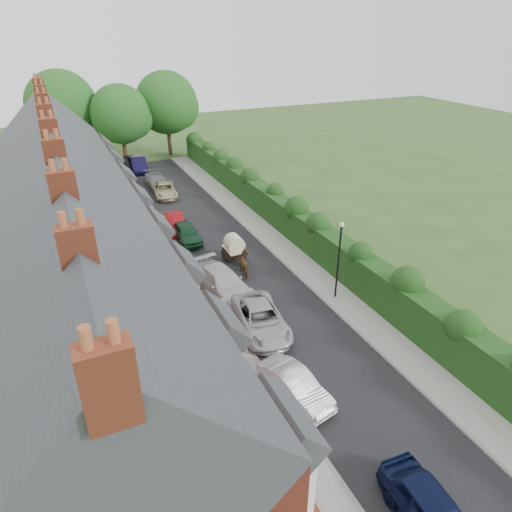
# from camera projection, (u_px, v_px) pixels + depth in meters

# --- Properties ---
(ground) EXTENTS (140.00, 140.00, 0.00)m
(ground) POSITION_uv_depth(u_px,v_px,m) (322.00, 349.00, 24.18)
(ground) COLOR #2D4C1E
(ground) RESTS_ON ground
(road) EXTENTS (6.00, 58.00, 0.02)m
(road) POSITION_uv_depth(u_px,v_px,m) (236.00, 262.00, 32.89)
(road) COLOR black
(road) RESTS_ON ground
(pavement_hedge_side) EXTENTS (2.20, 58.00, 0.12)m
(pavement_hedge_side) POSITION_uv_depth(u_px,v_px,m) (286.00, 251.00, 34.37)
(pavement_hedge_side) COLOR gray
(pavement_hedge_side) RESTS_ON ground
(pavement_house_side) EXTENTS (1.70, 58.00, 0.12)m
(pavement_house_side) POSITION_uv_depth(u_px,v_px,m) (184.00, 272.00, 31.45)
(pavement_house_side) COLOR gray
(pavement_house_side) RESTS_ON ground
(kerb_hedge_side) EXTENTS (0.18, 58.00, 0.13)m
(kerb_hedge_side) POSITION_uv_depth(u_px,v_px,m) (273.00, 254.00, 33.98)
(kerb_hedge_side) COLOR gray
(kerb_hedge_side) RESTS_ON ground
(kerb_house_side) EXTENTS (0.18, 58.00, 0.13)m
(kerb_house_side) POSITION_uv_depth(u_px,v_px,m) (195.00, 270.00, 31.74)
(kerb_house_side) COLOR gray
(kerb_house_side) RESTS_ON ground
(hedge) EXTENTS (2.10, 58.00, 2.85)m
(hedge) POSITION_uv_depth(u_px,v_px,m) (308.00, 228.00, 34.33)
(hedge) COLOR #193C13
(hedge) RESTS_ON ground
(terrace_row) EXTENTS (9.05, 40.50, 11.50)m
(terrace_row) POSITION_uv_depth(u_px,v_px,m) (74.00, 236.00, 26.21)
(terrace_row) COLOR maroon
(terrace_row) RESTS_ON ground
(garden_wall_row) EXTENTS (0.35, 40.35, 1.10)m
(garden_wall_row) POSITION_uv_depth(u_px,v_px,m) (173.00, 277.00, 30.09)
(garden_wall_row) COLOR brown
(garden_wall_row) RESTS_ON ground
(lamppost) EXTENTS (0.32, 0.32, 5.16)m
(lamppost) POSITION_uv_depth(u_px,v_px,m) (339.00, 251.00, 27.15)
(lamppost) COLOR black
(lamppost) RESTS_ON ground
(tree_far_left) EXTENTS (7.14, 6.80, 9.29)m
(tree_far_left) POSITION_uv_depth(u_px,v_px,m) (123.00, 115.00, 53.00)
(tree_far_left) COLOR #332316
(tree_far_left) RESTS_ON ground
(tree_far_right) EXTENTS (7.98, 7.60, 10.31)m
(tree_far_right) POSITION_uv_depth(u_px,v_px,m) (169.00, 104.00, 56.56)
(tree_far_right) COLOR #332316
(tree_far_right) RESTS_ON ground
(tree_far_back) EXTENTS (8.40, 8.00, 10.82)m
(tree_far_back) POSITION_uv_depth(u_px,v_px,m) (66.00, 107.00, 52.83)
(tree_far_back) COLOR #332316
(tree_far_back) RESTS_ON ground
(car_silver_a) EXTENTS (2.33, 4.33, 1.36)m
(car_silver_a) POSITION_uv_depth(u_px,v_px,m) (295.00, 385.00, 20.84)
(car_silver_a) COLOR silver
(car_silver_a) RESTS_ON ground
(car_silver_b) EXTENTS (3.12, 5.58, 1.47)m
(car_silver_b) POSITION_uv_depth(u_px,v_px,m) (261.00, 319.00, 25.38)
(car_silver_b) COLOR #ACAFB4
(car_silver_b) RESTS_ON ground
(car_white) EXTENTS (3.17, 5.86, 1.61)m
(car_white) POSITION_uv_depth(u_px,v_px,m) (222.00, 282.00, 28.78)
(car_white) COLOR #BDBDBD
(car_white) RESTS_ON ground
(car_green) EXTENTS (1.72, 4.25, 1.45)m
(car_green) POSITION_uv_depth(u_px,v_px,m) (186.00, 233.00, 35.73)
(car_green) COLOR #113920
(car_green) RESTS_ON ground
(car_red) EXTENTS (2.22, 4.54, 1.43)m
(car_red) POSITION_uv_depth(u_px,v_px,m) (175.00, 223.00, 37.48)
(car_red) COLOR maroon
(car_red) RESTS_ON ground
(car_beige) EXTENTS (2.60, 4.78, 1.27)m
(car_beige) POSITION_uv_depth(u_px,v_px,m) (165.00, 190.00, 45.03)
(car_beige) COLOR #BCB288
(car_beige) RESTS_ON ground
(car_grey) EXTENTS (1.96, 4.80, 1.39)m
(car_grey) POSITION_uv_depth(u_px,v_px,m) (157.00, 181.00, 47.39)
(car_grey) COLOR slate
(car_grey) RESTS_ON ground
(car_black) EXTENTS (1.83, 4.09, 1.37)m
(car_black) POSITION_uv_depth(u_px,v_px,m) (132.00, 161.00, 54.14)
(car_black) COLOR black
(car_black) RESTS_ON ground
(horse) EXTENTS (1.11, 1.99, 1.60)m
(horse) POSITION_uv_depth(u_px,v_px,m) (246.00, 264.00, 30.94)
(horse) COLOR #4D331C
(horse) RESTS_ON ground
(horse_cart) EXTENTS (1.31, 2.90, 2.09)m
(horse_cart) POSITION_uv_depth(u_px,v_px,m) (234.00, 247.00, 32.41)
(horse_cart) COLOR black
(horse_cart) RESTS_ON ground
(car_extra_far) EXTENTS (2.16, 4.85, 1.55)m
(car_extra_far) POSITION_uv_depth(u_px,v_px,m) (139.00, 164.00, 52.58)
(car_extra_far) COLOR black
(car_extra_far) RESTS_ON ground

